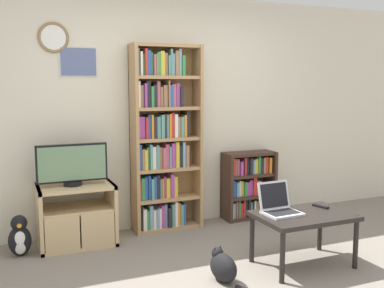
{
  "coord_description": "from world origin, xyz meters",
  "views": [
    {
      "loc": [
        -1.67,
        -2.93,
        1.62
      ],
      "look_at": [
        0.0,
        1.02,
        1.05
      ],
      "focal_mm": 42.0,
      "sensor_mm": 36.0,
      "label": 1
    }
  ],
  "objects": [
    {
      "name": "penguin_figurine",
      "position": [
        -1.58,
        1.47,
        0.18
      ],
      "size": [
        0.21,
        0.19,
        0.39
      ],
      "color": "black",
      "rests_on": "ground_plane"
    },
    {
      "name": "tv_stand",
      "position": [
        -1.03,
        1.56,
        0.31
      ],
      "size": [
        0.75,
        0.5,
        0.62
      ],
      "color": "tan",
      "rests_on": "ground_plane"
    },
    {
      "name": "wall_back",
      "position": [
        -0.01,
        1.88,
        1.3
      ],
      "size": [
        7.11,
        0.09,
        2.6
      ],
      "color": "beige",
      "rests_on": "ground_plane"
    },
    {
      "name": "coffee_table",
      "position": [
        0.75,
        0.24,
        0.42
      ],
      "size": [
        0.85,
        0.57,
        0.48
      ],
      "color": "black",
      "rests_on": "ground_plane"
    },
    {
      "name": "laptop",
      "position": [
        0.56,
        0.35,
        0.54
      ],
      "size": [
        0.33,
        0.31,
        0.27
      ],
      "rotation": [
        0.0,
        0.0,
        0.05
      ],
      "color": "silver",
      "rests_on": "coffee_table"
    },
    {
      "name": "cat",
      "position": [
        -0.06,
        0.22,
        0.12
      ],
      "size": [
        0.28,
        0.51,
        0.28
      ],
      "rotation": [
        0.0,
        0.0,
        0.2
      ],
      "color": "black",
      "rests_on": "ground_plane"
    },
    {
      "name": "remote_near_laptop",
      "position": [
        1.03,
        0.35,
        0.49
      ],
      "size": [
        0.09,
        0.17,
        0.02
      ],
      "rotation": [
        0.0,
        0.0,
        3.43
      ],
      "color": "black",
      "rests_on": "coffee_table"
    },
    {
      "name": "television",
      "position": [
        -1.06,
        1.54,
        0.83
      ],
      "size": [
        0.69,
        0.18,
        0.42
      ],
      "color": "black",
      "rests_on": "tv_stand"
    },
    {
      "name": "bookshelf_tall",
      "position": [
        -0.06,
        1.71,
        1.01
      ],
      "size": [
        0.77,
        0.28,
        2.04
      ],
      "color": "tan",
      "rests_on": "ground_plane"
    },
    {
      "name": "bookshelf_short",
      "position": [
        1.02,
        1.71,
        0.4
      ],
      "size": [
        0.64,
        0.28,
        0.81
      ],
      "color": "#3D281E",
      "rests_on": "ground_plane"
    }
  ]
}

